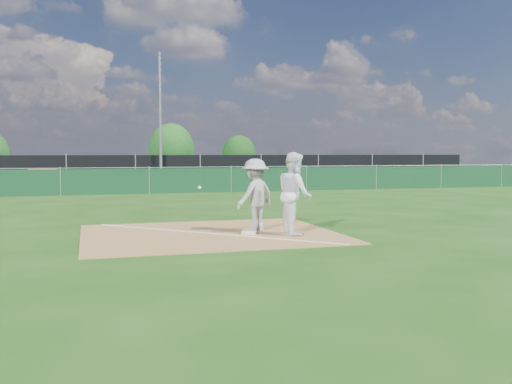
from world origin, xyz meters
TOP-DOWN VIEW (x-y plane):
  - ground at (0.00, 10.00)m, footprint 90.00×90.00m
  - infield_dirt at (0.00, 1.00)m, footprint 6.00×5.00m
  - foul_line at (0.00, 1.00)m, footprint 5.01×5.01m
  - green_fence at (0.00, 15.00)m, footprint 44.00×0.05m
  - dirt_mound at (-5.00, 18.50)m, footprint 3.38×2.60m
  - black_fence at (0.00, 23.00)m, footprint 46.00×0.04m
  - parking_lot at (0.00, 28.00)m, footprint 46.00×9.00m
  - light_pole at (1.50, 22.70)m, footprint 0.16×0.16m
  - first_base at (0.89, 0.70)m, footprint 0.45×0.45m
  - play_at_first at (1.17, 1.16)m, footprint 2.12×1.16m
  - runner at (1.93, 0.40)m, footprint 0.82×1.01m
  - car_left at (-7.65, 27.53)m, footprint 4.18×1.79m
  - car_mid at (-1.46, 26.61)m, footprint 4.65×2.45m
  - car_right at (3.14, 27.54)m, footprint 4.96×2.23m
  - tree_mid at (3.69, 33.47)m, footprint 3.61×3.61m
  - tree_right at (9.54, 34.39)m, footprint 2.87×2.87m

SIDE VIEW (x-z plane):
  - ground at x=0.00m, z-range 0.00..0.00m
  - parking_lot at x=0.00m, z-range 0.00..0.01m
  - infield_dirt at x=0.00m, z-range 0.00..0.02m
  - foul_line at x=0.00m, z-range 0.02..0.03m
  - first_base at x=0.89m, z-range 0.02..0.09m
  - dirt_mound at x=-5.00m, z-range 0.00..1.17m
  - green_fence at x=0.00m, z-range 0.00..1.20m
  - car_left at x=-7.65m, z-range 0.01..1.42m
  - car_right at x=3.14m, z-range 0.01..1.42m
  - car_mid at x=-1.46m, z-range 0.01..1.47m
  - black_fence at x=0.00m, z-range 0.00..1.80m
  - play_at_first at x=1.17m, z-range 0.02..1.81m
  - runner at x=1.93m, z-range 0.00..1.98m
  - tree_right at x=9.54m, z-range 0.05..3.45m
  - tree_mid at x=3.69m, z-range 0.06..4.34m
  - light_pole at x=1.50m, z-range 0.00..8.00m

